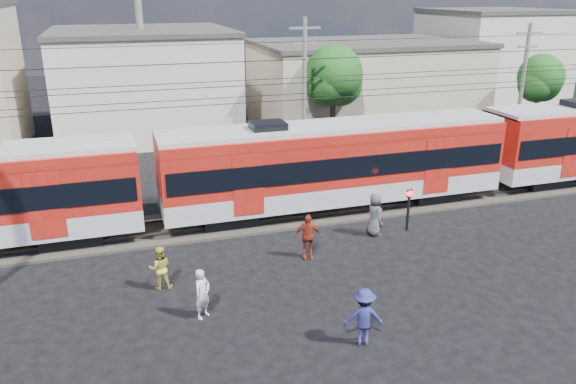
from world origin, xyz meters
The scene contains 19 objects.
ground centered at (0.00, 0.00, 0.00)m, with size 120.00×120.00×0.00m, color black.
track_bed centered at (0.00, 8.00, 0.06)m, with size 70.00×3.40×0.12m, color #2D2823.
rail_near centered at (0.00, 7.25, 0.18)m, with size 70.00×0.12×0.12m, color #59544C.
rail_far centered at (0.00, 8.75, 0.18)m, with size 70.00×0.12×0.12m, color #59544C.
commuter_train centered at (5.30, 8.00, 2.40)m, with size 50.30×3.08×4.17m.
building_midwest centered at (-2.00, 27.00, 3.66)m, with size 12.24×12.24×7.30m.
building_mideast centered at (14.00, 24.00, 3.16)m, with size 16.32×10.20×6.30m.
building_east centered at (28.00, 28.00, 4.16)m, with size 10.20×10.20×8.30m.
utility_pole_mid centered at (6.00, 15.00, 4.53)m, with size 1.80×0.24×8.50m.
utility_pole_east centered at (20.00, 14.00, 4.28)m, with size 1.80×0.24×8.00m.
tree_near centered at (9.19, 18.09, 4.66)m, with size 3.82×3.64×6.72m.
tree_far centered at (24.19, 17.09, 3.99)m, with size 3.36×3.12×5.76m.
pedestrian_a centered at (-2.36, 0.68, 0.83)m, with size 0.61×0.40×1.67m, color silver.
pedestrian_b centered at (-3.46, 2.95, 0.79)m, with size 0.77×0.60×1.58m, color gold.
pedestrian_c centered at (1.87, -2.18, 0.90)m, with size 1.16×0.67×1.80m, color navy.
pedestrian_d centered at (2.20, 3.62, 0.91)m, with size 1.06×0.44×1.82m, color maroon.
pedestrian_e centered at (5.64, 4.84, 0.92)m, with size 0.90×0.59×1.85m, color #47464B.
car_silver centered at (20.22, 12.10, 0.71)m, with size 1.68×4.18×1.42m, color silver.
crossing_signal centered at (7.22, 4.82, 1.30)m, with size 0.27×0.27×1.88m.
Camera 1 is at (-4.50, -14.94, 9.85)m, focal length 35.00 mm.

